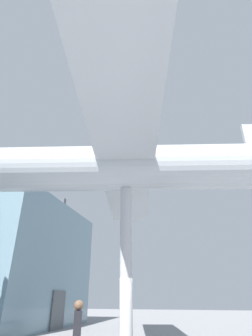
# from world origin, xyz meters

# --- Properties ---
(support_pylon_central) EXTENTS (0.44, 0.44, 5.82)m
(support_pylon_central) POSITION_xyz_m (0.00, 0.00, 2.91)
(support_pylon_central) COLOR #B7B7BC
(support_pylon_central) RESTS_ON ground_plane
(suspended_airplane) EXTENTS (16.42, 14.37, 2.99)m
(suspended_airplane) POSITION_xyz_m (-0.04, 0.21, 6.77)
(suspended_airplane) COLOR #B2B7BC
(suspended_airplane) RESTS_ON support_pylon_central
(visitor_person) EXTENTS (0.45, 0.36, 1.84)m
(visitor_person) POSITION_xyz_m (-1.50, 1.06, 1.07)
(visitor_person) COLOR #383842
(visitor_person) RESTS_ON ground_plane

